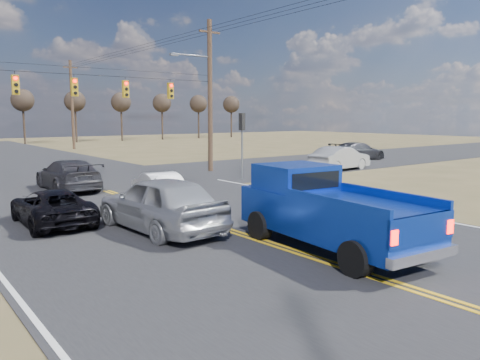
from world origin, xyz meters
TOP-DOWN VIEW (x-y plane):
  - ground at (0.00, 0.00)m, footprint 160.00×160.00m
  - road_main at (0.00, 10.00)m, footprint 14.00×120.00m
  - road_cross at (0.00, 18.00)m, footprint 120.00×12.00m
  - signal_gantry at (0.50, 17.79)m, footprint 19.60×4.83m
  - utility_poles at (0.00, 17.00)m, footprint 19.60×58.32m
  - treeline at (0.00, 26.96)m, footprint 87.00×117.80m
  - pickup_truck at (0.96, 0.39)m, footprint 2.90×6.23m
  - silver_suv at (-1.75, 5.05)m, footprint 2.46×5.49m
  - black_suv at (-4.26, 8.13)m, footprint 2.16×4.48m
  - white_car_queue at (0.80, 10.00)m, footprint 2.02×4.11m
  - dgrey_car_queue at (-1.34, 15.50)m, footprint 2.34×5.44m
  - cross_car_east_near at (16.41, 13.00)m, footprint 2.19×5.15m
  - cross_car_east_far at (23.57, 17.11)m, footprint 2.50×5.43m

SIDE VIEW (x-z plane):
  - ground at x=0.00m, z-range 0.00..0.00m
  - road_main at x=0.00m, z-range -0.01..0.01m
  - road_cross at x=0.00m, z-range -0.01..0.01m
  - black_suv at x=-4.26m, z-range 0.00..1.23m
  - white_car_queue at x=0.80m, z-range 0.00..1.30m
  - cross_car_east_far at x=23.57m, z-range 0.00..1.54m
  - dgrey_car_queue at x=-1.34m, z-range 0.00..1.56m
  - cross_car_east_near at x=16.41m, z-range 0.00..1.65m
  - silver_suv at x=-1.75m, z-range 0.00..1.83m
  - pickup_truck at x=0.96m, z-range -0.03..2.23m
  - signal_gantry at x=0.50m, z-range 0.06..10.06m
  - utility_poles at x=0.00m, z-range 0.23..10.23m
  - treeline at x=0.00m, z-range 2.00..9.40m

